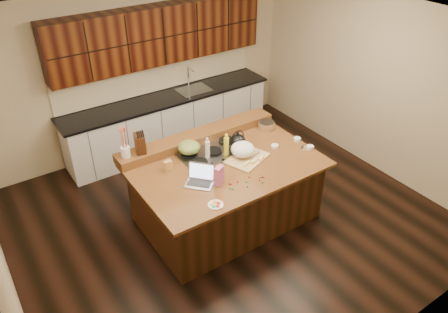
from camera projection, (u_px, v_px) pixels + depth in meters
room at (226, 135)px, 5.41m from camera, size 5.52×5.02×2.72m
island at (226, 191)px, 5.90m from camera, size 2.40×1.60×0.92m
back_ledge at (198, 137)px, 6.10m from camera, size 2.40×0.30×0.12m
cooktop at (214, 152)px, 5.85m from camera, size 0.92×0.52×0.05m
back_counter at (166, 93)px, 7.30m from camera, size 3.70×0.66×2.40m
kettle at (238, 142)px, 5.83m from camera, size 0.28×0.28×0.20m
green_bowl at (189, 147)px, 5.74m from camera, size 0.35×0.35×0.16m
laptop at (200, 178)px, 5.27m from camera, size 0.41×0.42×0.23m
oil_bottle at (226, 147)px, 5.74m from camera, size 0.09×0.09×0.27m
vinegar_bottle at (207, 150)px, 5.69m from camera, size 0.08×0.08×0.25m
wooden_tray at (244, 151)px, 5.71m from camera, size 0.64×0.56×0.22m
ramekin_a at (310, 147)px, 5.93m from camera, size 0.13×0.13×0.04m
ramekin_b at (297, 139)px, 6.11m from camera, size 0.10×0.10×0.04m
ramekin_c at (275, 146)px, 5.96m from camera, size 0.12×0.12×0.04m
strainer_bowl at (267, 126)px, 6.39m from camera, size 0.27×0.27×0.09m
kitchen_timer at (304, 146)px, 5.95m from camera, size 0.10×0.10×0.07m
pink_bag at (219, 176)px, 5.21m from camera, size 0.15×0.12×0.24m
candy_plate at (216, 205)px, 4.93m from camera, size 0.22×0.22×0.01m
package_box at (168, 166)px, 5.48m from camera, size 0.10×0.07×0.14m
utensil_crock at (125, 152)px, 5.53m from camera, size 0.13×0.13×0.14m
knife_block at (140, 144)px, 5.60m from camera, size 0.17×0.23×0.24m
gumdrop_0 at (249, 177)px, 5.38m from camera, size 0.02×0.02×0.02m
gumdrop_1 at (233, 189)px, 5.18m from camera, size 0.02×0.02×0.02m
gumdrop_2 at (237, 182)px, 5.29m from camera, size 0.02×0.02×0.02m
gumdrop_3 at (261, 177)px, 5.38m from camera, size 0.02×0.02×0.02m
gumdrop_4 at (230, 184)px, 5.26m from camera, size 0.02×0.02×0.02m
gumdrop_5 at (263, 182)px, 5.29m from camera, size 0.02×0.02×0.02m
gumdrop_6 at (260, 180)px, 5.33m from camera, size 0.02×0.02×0.02m
gumdrop_7 at (248, 187)px, 5.21m from camera, size 0.02×0.02×0.02m
gumdrop_8 at (264, 177)px, 5.37m from camera, size 0.02×0.02×0.02m
gumdrop_9 at (247, 182)px, 5.29m from camera, size 0.02×0.02×0.02m
gumdrop_10 at (231, 184)px, 5.25m from camera, size 0.02×0.02×0.02m
gumdrop_11 at (230, 188)px, 5.19m from camera, size 0.02×0.02×0.02m
gumdrop_12 at (262, 176)px, 5.39m from camera, size 0.02×0.02×0.02m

